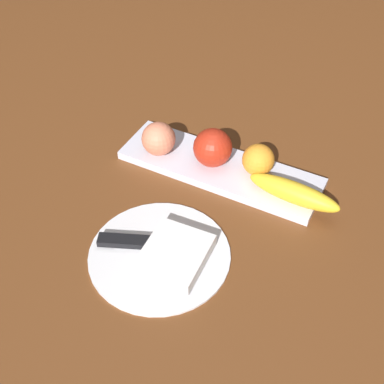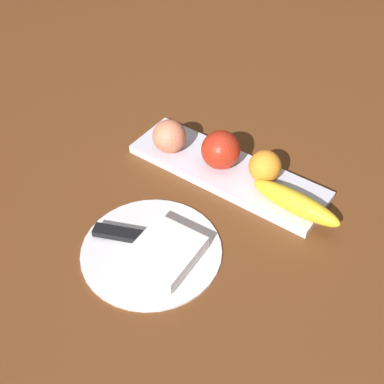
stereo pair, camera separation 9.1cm
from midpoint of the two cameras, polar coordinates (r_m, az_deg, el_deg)
ground_plane at (r=1.02m, az=1.36°, el=2.55°), size 2.40×2.40×0.00m
fruit_tray at (r=1.01m, az=0.57°, el=2.54°), size 0.40×0.12×0.02m
apple at (r=0.99m, az=-0.31°, el=4.87°), size 0.08×0.08×0.08m
banana at (r=0.93m, az=8.63°, el=-0.18°), size 0.18×0.05×0.04m
orange_near_apple at (r=0.97m, az=4.78°, el=3.46°), size 0.06×0.06×0.06m
peach at (r=1.02m, az=-6.33°, el=5.83°), size 0.07×0.07×0.07m
dinner_plate at (r=0.87m, az=-6.66°, el=-7.07°), size 0.24×0.24×0.01m
folded_napkin at (r=0.85m, az=-5.01°, el=-7.16°), size 0.11×0.12×0.02m
knife at (r=0.89m, az=-9.58°, el=-5.70°), size 0.17×0.09×0.01m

